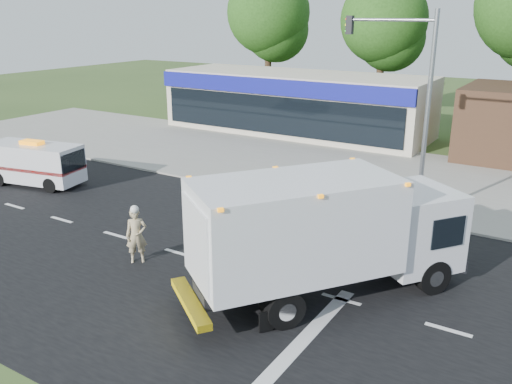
{
  "coord_description": "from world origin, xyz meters",
  "views": [
    {
      "loc": [
        8.18,
        -13.03,
        7.85
      ],
      "look_at": [
        -1.58,
        2.74,
        1.7
      ],
      "focal_mm": 38.0,
      "sensor_mm": 36.0,
      "label": 1
    }
  ],
  "objects_px": {
    "emergency_worker": "(136,235)",
    "ems_box_truck": "(324,229)",
    "traffic_signal_pole": "(412,94)",
    "ambulance_van": "(36,163)"
  },
  "relations": [
    {
      "from": "emergency_worker",
      "to": "ems_box_truck",
      "type": "bearing_deg",
      "value": -32.83
    },
    {
      "from": "ems_box_truck",
      "to": "emergency_worker",
      "type": "distance_m",
      "value": 6.34
    },
    {
      "from": "emergency_worker",
      "to": "traffic_signal_pole",
      "type": "relative_size",
      "value": 0.25
    },
    {
      "from": "ambulance_van",
      "to": "traffic_signal_pole",
      "type": "distance_m",
      "value": 17.28
    },
    {
      "from": "emergency_worker",
      "to": "traffic_signal_pole",
      "type": "xyz_separation_m",
      "value": [
        6.09,
        8.81,
        3.95
      ]
    },
    {
      "from": "ambulance_van",
      "to": "traffic_signal_pole",
      "type": "height_order",
      "value": "traffic_signal_pole"
    },
    {
      "from": "emergency_worker",
      "to": "ambulance_van",
      "type": "height_order",
      "value": "ambulance_van"
    },
    {
      "from": "emergency_worker",
      "to": "ambulance_van",
      "type": "xyz_separation_m",
      "value": [
        -9.99,
        3.77,
        0.12
      ]
    },
    {
      "from": "emergency_worker",
      "to": "ambulance_van",
      "type": "bearing_deg",
      "value": 116.22
    },
    {
      "from": "ems_box_truck",
      "to": "traffic_signal_pole",
      "type": "xyz_separation_m",
      "value": [
        -0.06,
        7.7,
        2.81
      ]
    }
  ]
}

